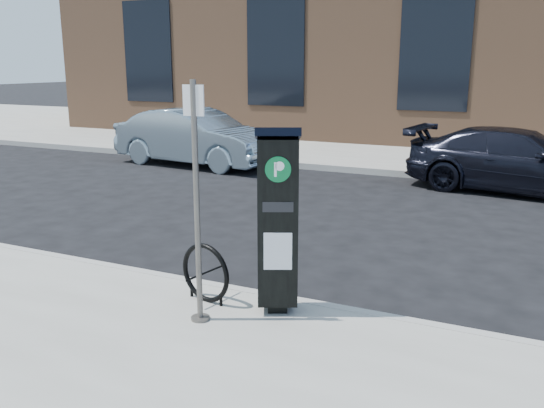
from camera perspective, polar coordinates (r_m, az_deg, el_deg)
The scene contains 10 objects.
ground at distance 6.62m, azimuth -3.78°, elevation -9.41°, with size 120.00×120.00×0.00m, color black.
sidewalk_far at distance 19.71m, azimuth 16.27°, elevation 5.86°, with size 60.00×12.00×0.15m, color gray.
curb_near at distance 6.58m, azimuth -3.88°, elevation -8.87°, with size 60.00×0.12×0.16m, color #9E9B93.
curb_far at distance 13.90m, azimuth 12.33°, elevation 2.98°, with size 60.00×0.12×0.16m, color #9E9B93.
building at distance 22.57m, azimuth 18.26°, elevation 17.05°, with size 28.00×10.05×8.25m.
parking_kiosk at distance 5.66m, azimuth 0.58°, elevation -1.48°, with size 0.55×0.53×1.88m.
sign_pole at distance 5.44m, azimuth -7.46°, elevation -0.22°, with size 0.20×0.19×2.32m.
bike_rack at distance 6.11m, azimuth -6.62°, elevation -6.82°, with size 0.64×0.18×0.64m.
car_silver at distance 15.16m, azimuth -7.53°, elevation 6.57°, with size 1.55×4.44×1.46m, color #7D929F.
car_dark at distance 12.88m, azimuth 23.26°, elevation 3.94°, with size 1.83×4.49×1.30m, color black.
Camera 1 is at (2.96, -5.32, 2.61)m, focal length 38.00 mm.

